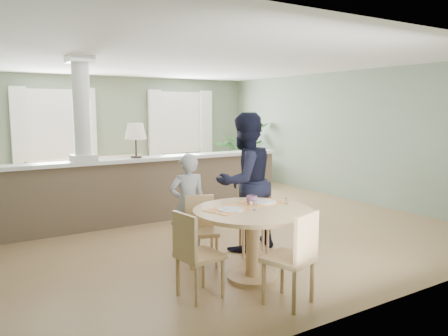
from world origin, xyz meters
TOP-DOWN VIEW (x-y plane):
  - ground at (0.00, 0.00)m, footprint 8.00×8.00m
  - room_shell at (-0.03, 0.63)m, footprint 7.02×8.02m
  - pony_wall at (-0.99, 0.20)m, footprint 5.32×0.38m
  - sofa at (-1.23, 1.99)m, footprint 3.21×1.39m
  - houseplant at (2.70, 2.66)m, footprint 1.81×1.73m
  - dining_table at (-0.82, -2.79)m, footprint 1.33×1.33m
  - chair_far_boy at (-1.06, -2.03)m, footprint 0.48×0.48m
  - chair_far_man at (-0.29, -2.06)m, footprint 0.52×0.52m
  - chair_near at (-0.87, -3.56)m, footprint 0.54×0.54m
  - chair_side at (-1.62, -2.91)m, footprint 0.46×0.46m
  - child_person at (-1.06, -1.67)m, footprint 0.54×0.40m
  - man_person at (-0.29, -1.86)m, footprint 0.99×0.82m

SIDE VIEW (x-z plane):
  - ground at x=0.00m, z-range 0.00..0.00m
  - sofa at x=-1.23m, z-range 0.00..0.92m
  - chair_far_boy at x=-1.06m, z-range 0.04..0.88m
  - chair_far_man at x=-0.29m, z-range 0.04..0.90m
  - chair_side at x=-1.62m, z-range 0.05..0.94m
  - chair_near at x=-0.87m, z-range 0.05..0.99m
  - dining_table at x=-0.82m, z-range 0.19..1.10m
  - child_person at x=-1.06m, z-range 0.00..1.35m
  - pony_wall at x=-0.99m, z-range -0.64..2.06m
  - houseplant at x=2.70m, z-range 0.00..1.57m
  - man_person at x=-0.29m, z-range 0.00..1.87m
  - room_shell at x=-0.03m, z-range 0.46..3.17m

